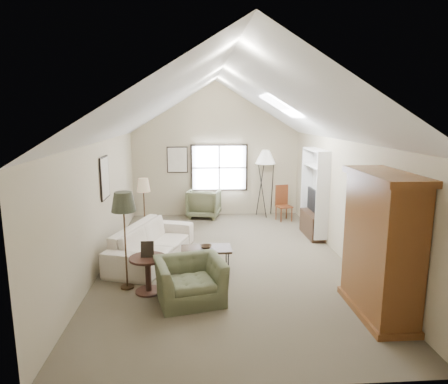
{
  "coord_description": "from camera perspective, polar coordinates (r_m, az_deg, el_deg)",
  "views": [
    {
      "loc": [
        -0.58,
        -7.95,
        3.04
      ],
      "look_at": [
        0.0,
        0.4,
        1.4
      ],
      "focal_mm": 32.0,
      "sensor_mm": 36.0,
      "label": 1
    }
  ],
  "objects": [
    {
      "name": "room_shell",
      "position": [
        7.97,
        0.2,
        12.3
      ],
      "size": [
        5.01,
        8.01,
        4.0
      ],
      "color": "brown",
      "rests_on": "ground"
    },
    {
      "name": "window",
      "position": [
        12.03,
        -0.69,
        3.49
      ],
      "size": [
        1.72,
        0.08,
        1.42
      ],
      "primitive_type": "cube",
      "color": "black",
      "rests_on": "room_shell"
    },
    {
      "name": "skylight",
      "position": [
        9.05,
        8.21,
        12.12
      ],
      "size": [
        0.8,
        1.2,
        0.52
      ],
      "primitive_type": null,
      "color": "white",
      "rests_on": "room_shell"
    },
    {
      "name": "wall_art",
      "position": [
        10.06,
        -11.38,
        3.37
      ],
      "size": [
        1.97,
        3.71,
        0.88
      ],
      "color": "black",
      "rests_on": "room_shell"
    },
    {
      "name": "armoire",
      "position": [
        6.49,
        21.57,
        -7.09
      ],
      "size": [
        0.6,
        1.5,
        2.2
      ],
      "primitive_type": "cube",
      "color": "brown",
      "rests_on": "ground"
    },
    {
      "name": "tv_alcove",
      "position": [
        10.16,
        12.81,
        0.09
      ],
      "size": [
        0.32,
        1.3,
        2.1
      ],
      "primitive_type": "cube",
      "color": "white",
      "rests_on": "ground"
    },
    {
      "name": "media_console",
      "position": [
        10.35,
        12.5,
        -4.54
      ],
      "size": [
        0.34,
        1.18,
        0.6
      ],
      "primitive_type": "cube",
      "color": "#382316",
      "rests_on": "ground"
    },
    {
      "name": "tv_panel",
      "position": [
        10.2,
        12.64,
        -1.18
      ],
      "size": [
        0.05,
        0.9,
        0.55
      ],
      "primitive_type": "cube",
      "color": "black",
      "rests_on": "media_console"
    },
    {
      "name": "sofa",
      "position": [
        8.62,
        -10.21,
        -7.12
      ],
      "size": [
        1.73,
        2.72,
        0.74
      ],
      "primitive_type": "imported",
      "rotation": [
        0.0,
        0.0,
        1.26
      ],
      "color": "silver",
      "rests_on": "ground"
    },
    {
      "name": "armchair_near",
      "position": [
        6.73,
        -4.87,
        -12.48
      ],
      "size": [
        1.27,
        1.17,
        0.7
      ],
      "primitive_type": "imported",
      "rotation": [
        0.0,
        0.0,
        0.23
      ],
      "color": "#575E42",
      "rests_on": "ground"
    },
    {
      "name": "armchair_far",
      "position": [
        11.94,
        -2.85,
        -1.59
      ],
      "size": [
        1.09,
        1.11,
        0.85
      ],
      "primitive_type": "imported",
      "rotation": [
        0.0,
        0.0,
        2.92
      ],
      "color": "#6C714F",
      "rests_on": "ground"
    },
    {
      "name": "coffee_table",
      "position": [
        7.87,
        -2.56,
        -9.71
      ],
      "size": [
        0.98,
        0.56,
        0.49
      ],
      "primitive_type": "cube",
      "rotation": [
        0.0,
        0.0,
        0.03
      ],
      "color": "#3B2A18",
      "rests_on": "ground"
    },
    {
      "name": "bowl",
      "position": [
        7.78,
        -2.58,
        -7.83
      ],
      "size": [
        0.24,
        0.24,
        0.06
      ],
      "primitive_type": "imported",
      "rotation": [
        0.0,
        0.0,
        0.03
      ],
      "color": "#372916",
      "rests_on": "coffee_table"
    },
    {
      "name": "side_table",
      "position": [
        7.14,
        -10.77,
        -11.52
      ],
      "size": [
        0.8,
        0.8,
        0.64
      ],
      "primitive_type": "cylinder",
      "rotation": [
        0.0,
        0.0,
        -0.32
      ],
      "color": "#3A1F17",
      "rests_on": "ground"
    },
    {
      "name": "side_chair",
      "position": [
        11.63,
        8.58,
        -1.6
      ],
      "size": [
        0.48,
        0.48,
        1.02
      ],
      "primitive_type": "cube",
      "rotation": [
        0.0,
        0.0,
        0.24
      ],
      "color": "brown",
      "rests_on": "ground"
    },
    {
      "name": "tripod_lamp",
      "position": [
        11.99,
        5.89,
        1.32
      ],
      "size": [
        0.64,
        0.64,
        2.04
      ],
      "primitive_type": null,
      "rotation": [
        0.0,
        0.0,
        0.09
      ],
      "color": "silver",
      "rests_on": "ground"
    },
    {
      "name": "dark_lamp",
      "position": [
        7.19,
        -13.93,
        -6.68
      ],
      "size": [
        0.53,
        0.53,
        1.77
      ],
      "primitive_type": null,
      "rotation": [
        0.0,
        0.0,
        -0.32
      ],
      "color": "#292C1F",
      "rests_on": "ground"
    },
    {
      "name": "tan_lamp",
      "position": [
        9.69,
        -11.31,
        -2.53
      ],
      "size": [
        0.4,
        0.4,
        1.59
      ],
      "primitive_type": null,
      "rotation": [
        0.0,
        0.0,
        -0.32
      ],
      "color": "tan",
      "rests_on": "ground"
    }
  ]
}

